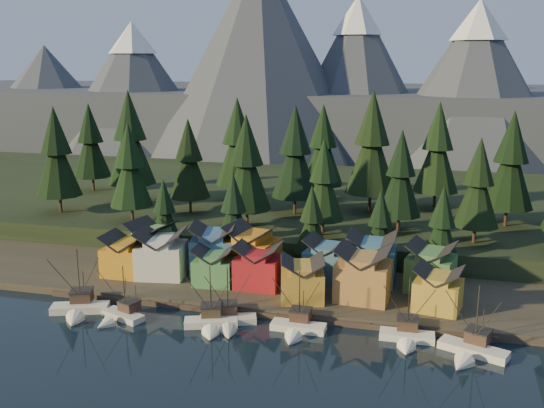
% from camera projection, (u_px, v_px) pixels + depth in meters
% --- Properties ---
extents(ground, '(500.00, 500.00, 0.00)m').
position_uv_depth(ground, '(229.00, 356.00, 91.43)').
color(ground, black).
rests_on(ground, ground).
extents(shore_strip, '(400.00, 50.00, 1.50)m').
position_uv_depth(shore_strip, '(288.00, 267.00, 128.98)').
color(shore_strip, '#332E25').
rests_on(shore_strip, ground).
extents(hillside, '(420.00, 100.00, 6.00)m').
position_uv_depth(hillside, '(326.00, 204.00, 175.62)').
color(hillside, black).
rests_on(hillside, ground).
extents(dock, '(80.00, 4.00, 1.00)m').
position_uv_depth(dock, '(258.00, 311.00, 106.88)').
color(dock, '#453931').
rests_on(dock, ground).
extents(mountain_ridge, '(560.00, 190.00, 90.00)m').
position_uv_depth(mountain_ridge, '(361.00, 99.00, 287.90)').
color(mountain_ridge, '#49505E').
rests_on(mountain_ridge, ground).
extents(boat_0, '(10.75, 11.36, 12.69)m').
position_uv_depth(boat_0, '(78.00, 301.00, 106.13)').
color(boat_0, silver).
rests_on(boat_0, ground).
extents(boat_1, '(8.60, 9.14, 10.50)m').
position_uv_depth(boat_1, '(119.00, 309.00, 103.60)').
color(boat_1, beige).
rests_on(boat_1, ground).
extents(boat_2, '(9.64, 10.21, 11.54)m').
position_uv_depth(boat_2, '(211.00, 315.00, 100.54)').
color(boat_2, white).
rests_on(boat_2, ground).
extents(boat_3, '(10.24, 10.66, 11.02)m').
position_uv_depth(boat_3, '(228.00, 314.00, 101.56)').
color(boat_3, beige).
rests_on(boat_3, ground).
extents(boat_4, '(9.35, 10.16, 11.41)m').
position_uv_depth(boat_4, '(297.00, 320.00, 98.82)').
color(boat_4, white).
rests_on(boat_4, ground).
extents(boat_5, '(8.87, 9.66, 11.48)m').
position_uv_depth(boat_5, '(407.00, 328.00, 95.50)').
color(boat_5, white).
rests_on(boat_5, ground).
extents(boat_6, '(10.97, 11.45, 11.98)m').
position_uv_depth(boat_6, '(472.00, 343.00, 90.82)').
color(boat_6, silver).
rests_on(boat_6, ground).
extents(house_front_0, '(8.48, 8.03, 8.39)m').
position_uv_depth(house_front_0, '(126.00, 253.00, 121.28)').
color(house_front_0, '#C0801B').
rests_on(house_front_0, shore_strip).
extents(house_front_1, '(10.44, 10.13, 9.51)m').
position_uv_depth(house_front_1, '(162.00, 252.00, 120.28)').
color(house_front_1, beige).
rests_on(house_front_1, shore_strip).
extents(house_front_2, '(8.07, 8.13, 7.37)m').
position_uv_depth(house_front_2, '(215.00, 264.00, 116.53)').
color(house_front_2, '#458049').
rests_on(house_front_2, shore_strip).
extents(house_front_3, '(8.41, 8.03, 8.48)m').
position_uv_depth(house_front_3, '(259.00, 264.00, 114.75)').
color(house_front_3, maroon).
rests_on(house_front_3, shore_strip).
extents(house_front_4, '(9.33, 9.78, 7.83)m').
position_uv_depth(house_front_4, '(302.00, 277.00, 108.61)').
color(house_front_4, '#B4882E').
rests_on(house_front_4, shore_strip).
extents(house_front_5, '(10.00, 9.22, 9.81)m').
position_uv_depth(house_front_5, '(363.00, 272.00, 108.26)').
color(house_front_5, '#A27439').
rests_on(house_front_5, shore_strip).
extents(house_front_6, '(8.93, 8.60, 7.65)m').
position_uv_depth(house_front_6, '(438.00, 288.00, 103.97)').
color(house_front_6, '#B6912E').
rests_on(house_front_6, shore_strip).
extents(house_back_0, '(10.17, 9.90, 9.44)m').
position_uv_depth(house_back_0, '(152.00, 243.00, 126.62)').
color(house_back_0, '#588649').
rests_on(house_back_0, shore_strip).
extents(house_back_1, '(10.45, 10.53, 9.90)m').
position_uv_depth(house_back_1, '(214.00, 247.00, 122.91)').
color(house_back_1, '#3C658E').
rests_on(house_back_1, shore_strip).
extents(house_back_2, '(11.05, 10.42, 10.18)m').
position_uv_depth(house_back_2, '(252.00, 249.00, 121.29)').
color(house_back_2, '#C4791B').
rests_on(house_back_2, shore_strip).
extents(house_back_3, '(9.33, 8.54, 8.53)m').
position_uv_depth(house_back_3, '(327.00, 258.00, 118.42)').
color(house_back_3, '#386586').
rests_on(house_back_3, shore_strip).
extents(house_back_4, '(9.20, 8.84, 9.90)m').
position_uv_depth(house_back_4, '(372.00, 257.00, 116.59)').
color(house_back_4, '#396A88').
rests_on(house_back_4, shore_strip).
extents(house_back_5, '(9.86, 9.94, 9.24)m').
position_uv_depth(house_back_5, '(431.00, 266.00, 112.57)').
color(house_back_5, '#44763F').
rests_on(house_back_5, shore_strip).
extents(tree_hill_0, '(11.53, 11.53, 26.87)m').
position_uv_depth(tree_hill_0, '(57.00, 155.00, 150.71)').
color(tree_hill_0, '#332319').
rests_on(tree_hill_0, hillside).
extents(tree_hill_1, '(12.99, 12.99, 30.26)m').
position_uv_depth(tree_hill_1, '(130.00, 141.00, 162.47)').
color(tree_hill_1, '#332319').
rests_on(tree_hill_1, hillside).
extents(tree_hill_2, '(10.22, 10.22, 23.80)m').
position_uv_depth(tree_hill_2, '(130.00, 168.00, 142.01)').
color(tree_hill_2, '#332319').
rests_on(tree_hill_2, hillside).
extents(tree_hill_3, '(10.24, 10.24, 23.86)m').
position_uv_depth(tree_hill_3, '(189.00, 162.00, 150.90)').
color(tree_hill_3, '#332319').
rests_on(tree_hill_3, hillside).
extents(tree_hill_4, '(12.16, 12.16, 28.32)m').
position_uv_depth(tree_hill_4, '(238.00, 145.00, 162.56)').
color(tree_hill_4, '#332319').
rests_on(tree_hill_4, hillside).
extents(tree_hill_5, '(11.22, 11.22, 26.14)m').
position_uv_depth(tree_hill_5, '(247.00, 166.00, 136.84)').
color(tree_hill_5, '#332319').
rests_on(tree_hill_5, hillside).
extents(tree_hill_6, '(11.74, 11.74, 27.35)m').
position_uv_depth(tree_hill_6, '(295.00, 155.00, 148.90)').
color(tree_hill_6, '#332319').
rests_on(tree_hill_6, hillside).
extents(tree_hill_7, '(9.26, 9.26, 21.57)m').
position_uv_depth(tree_hill_7, '(324.00, 183.00, 131.18)').
color(tree_hill_7, '#332319').
rests_on(tree_hill_7, hillside).
extents(tree_hill_8, '(13.21, 13.21, 30.78)m').
position_uv_depth(tree_hill_8, '(372.00, 146.00, 150.72)').
color(tree_hill_8, '#332319').
rests_on(tree_hill_8, hillside).
extents(tree_hill_9, '(9.90, 9.90, 23.06)m').
position_uv_depth(tree_hill_9, '(400.00, 177.00, 133.73)').
color(tree_hill_9, '#332319').
rests_on(tree_hill_9, hillside).
extents(tree_hill_10, '(11.90, 11.90, 27.72)m').
position_uv_depth(tree_hill_10, '(437.00, 151.00, 154.79)').
color(tree_hill_10, '#332319').
rests_on(tree_hill_10, hillside).
extents(tree_hill_11, '(9.65, 9.65, 22.47)m').
position_uv_depth(tree_hill_11, '(478.00, 186.00, 125.22)').
color(tree_hill_11, '#332319').
rests_on(tree_hill_11, hillside).
extents(tree_hill_12, '(11.52, 11.52, 26.83)m').
position_uv_depth(tree_hill_12, '(511.00, 164.00, 137.83)').
color(tree_hill_12, '#332319').
rests_on(tree_hill_12, hillside).
extents(tree_hill_15, '(11.37, 11.37, 26.48)m').
position_uv_depth(tree_hill_15, '(323.00, 148.00, 164.07)').
color(tree_hill_15, '#332319').
rests_on(tree_hill_15, hillside).
extents(tree_hill_16, '(11.07, 11.07, 25.80)m').
position_uv_depth(tree_hill_16, '(91.00, 143.00, 176.81)').
color(tree_hill_16, '#332319').
rests_on(tree_hill_16, hillside).
extents(tree_shore_0, '(7.29, 7.29, 16.97)m').
position_uv_depth(tree_shore_0, '(164.00, 213.00, 133.45)').
color(tree_shore_0, '#332319').
rests_on(tree_shore_0, shore_strip).
extents(tree_shore_1, '(8.20, 8.20, 19.10)m').
position_uv_depth(tree_shore_1, '(234.00, 212.00, 129.32)').
color(tree_shore_1, '#332319').
rests_on(tree_shore_1, shore_strip).
extents(tree_shore_2, '(7.41, 7.41, 17.27)m').
position_uv_depth(tree_shore_2, '(312.00, 222.00, 125.44)').
color(tree_shore_2, '#332319').
rests_on(tree_shore_2, shore_strip).
extents(tree_shore_3, '(7.45, 7.45, 17.35)m').
position_uv_depth(tree_shore_3, '(380.00, 226.00, 122.05)').
color(tree_shore_3, '#332319').
rests_on(tree_shore_3, shore_strip).
extents(tree_shore_4, '(7.93, 7.93, 18.48)m').
position_uv_depth(tree_shore_4, '(442.00, 227.00, 119.01)').
color(tree_shore_4, '#332319').
rests_on(tree_shore_4, shore_strip).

